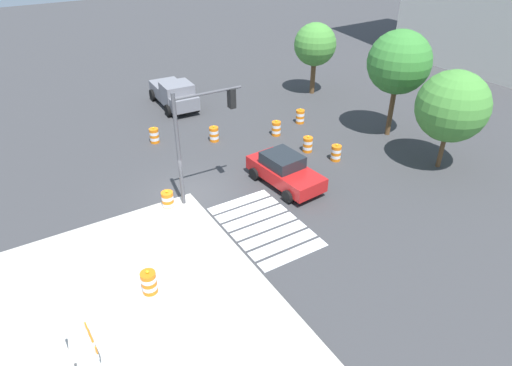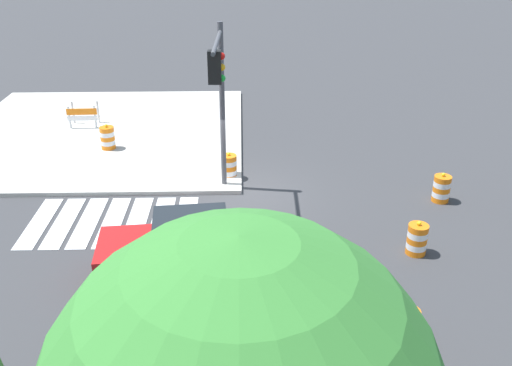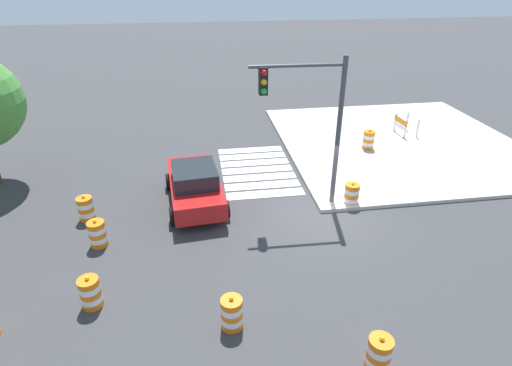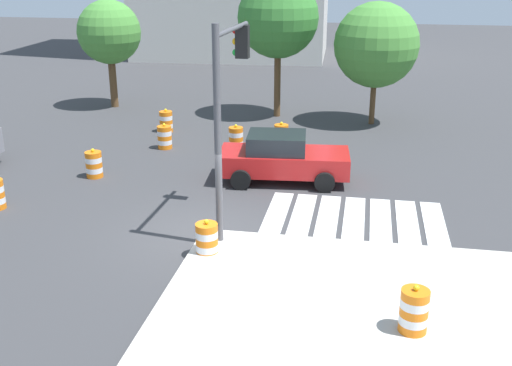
# 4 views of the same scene
# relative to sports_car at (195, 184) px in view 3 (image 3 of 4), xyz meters

# --- Properties ---
(ground_plane) EXTENTS (120.00, 120.00, 0.00)m
(ground_plane) POSITION_rel_sports_car_xyz_m (-1.50, -4.60, -0.81)
(ground_plane) COLOR #38383A
(sidewalk_corner) EXTENTS (12.00, 12.00, 0.15)m
(sidewalk_corner) POSITION_rel_sports_car_xyz_m (4.50, -10.60, -0.74)
(sidewalk_corner) COLOR #BCB7AD
(sidewalk_corner) RESTS_ON ground
(crosswalk_stripes) EXTENTS (5.10, 3.20, 0.02)m
(crosswalk_stripes) POSITION_rel_sports_car_xyz_m (2.50, -2.80, -0.80)
(crosswalk_stripes) COLOR silver
(crosswalk_stripes) RESTS_ON ground
(sports_car) EXTENTS (4.45, 2.43, 1.63)m
(sports_car) POSITION_rel_sports_car_xyz_m (0.00, 0.00, 0.00)
(sports_car) COLOR red
(sports_car) RESTS_ON ground
(traffic_barrel_near_corner) EXTENTS (0.56, 0.56, 1.02)m
(traffic_barrel_near_corner) POSITION_rel_sports_car_xyz_m (-5.08, 2.90, -0.36)
(traffic_barrel_near_corner) COLOR orange
(traffic_barrel_near_corner) RESTS_ON ground
(traffic_barrel_median_near) EXTENTS (0.56, 0.56, 1.02)m
(traffic_barrel_median_near) POSITION_rel_sports_car_xyz_m (-2.28, 3.23, -0.36)
(traffic_barrel_median_near) COLOR orange
(traffic_barrel_median_near) RESTS_ON ground
(traffic_barrel_median_far) EXTENTS (0.56, 0.56, 1.02)m
(traffic_barrel_median_far) POSITION_rel_sports_car_xyz_m (-0.59, 3.94, -0.36)
(traffic_barrel_median_far) COLOR orange
(traffic_barrel_median_far) RESTS_ON ground
(traffic_barrel_far_curb) EXTENTS (0.56, 0.56, 1.02)m
(traffic_barrel_far_curb) POSITION_rel_sports_car_xyz_m (-1.06, -5.93, -0.36)
(traffic_barrel_far_curb) COLOR orange
(traffic_barrel_far_curb) RESTS_ON ground
(traffic_barrel_lane_center) EXTENTS (0.56, 0.56, 1.02)m
(traffic_barrel_lane_center) POSITION_rel_sports_car_xyz_m (-8.09, -3.97, -0.36)
(traffic_barrel_lane_center) COLOR orange
(traffic_barrel_lane_center) RESTS_ON ground
(traffic_barrel_opposite_curb) EXTENTS (0.56, 0.56, 1.02)m
(traffic_barrel_opposite_curb) POSITION_rel_sports_car_xyz_m (-6.37, -0.79, -0.36)
(traffic_barrel_opposite_curb) COLOR orange
(traffic_barrel_opposite_curb) RESTS_ON ground
(traffic_barrel_on_sidewalk) EXTENTS (0.56, 0.56, 1.02)m
(traffic_barrel_on_sidewalk) POSITION_rel_sports_car_xyz_m (3.80, -8.59, -0.21)
(traffic_barrel_on_sidewalk) COLOR orange
(traffic_barrel_on_sidewalk) RESTS_ON sidewalk_corner
(construction_barricade) EXTENTS (1.30, 0.82, 1.00)m
(construction_barricade) POSITION_rel_sports_car_xyz_m (5.40, -11.17, -0.09)
(construction_barricade) COLOR silver
(construction_barricade) RESTS_ON sidewalk_corner
(traffic_light_pole) EXTENTS (0.47, 3.29, 5.50)m
(traffic_light_pole) POSITION_rel_sports_car_xyz_m (-0.88, -4.06, 3.10)
(traffic_light_pole) COLOR #4C4C51
(traffic_light_pole) RESTS_ON sidewalk_corner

